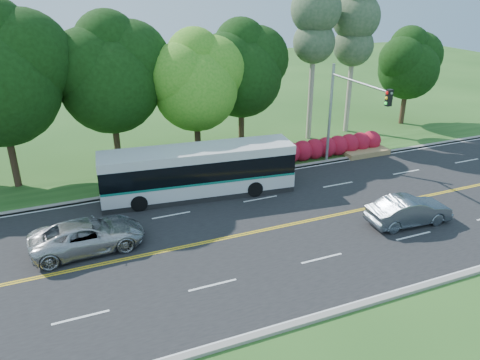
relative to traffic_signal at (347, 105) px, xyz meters
name	(u,v)px	position (x,y,z in m)	size (l,w,h in m)	color
ground	(296,224)	(-6.49, -5.40, -4.67)	(120.00, 120.00, 0.00)	#25501A
road	(296,223)	(-6.49, -5.40, -4.66)	(60.00, 14.00, 0.02)	black
curb_north	(244,175)	(-6.49, 1.75, -4.60)	(60.00, 0.30, 0.15)	gray
curb_south	(379,300)	(-6.49, -12.55, -4.60)	(60.00, 0.30, 0.15)	gray
grass_verge	(234,166)	(-6.49, 3.60, -4.62)	(60.00, 4.00, 0.10)	#25501A
lane_markings	(294,224)	(-6.59, -5.40, -4.65)	(57.60, 13.82, 0.00)	gold
tree_row	(145,68)	(-11.65, 6.73, 2.06)	(44.70, 9.10, 13.84)	#312015
bougainvillea_hedge	(329,148)	(0.69, 2.75, -3.95)	(9.50, 2.25, 1.50)	maroon
traffic_signal	(347,105)	(0.00, 0.00, 0.00)	(0.42, 6.10, 7.00)	#999DA2
transit_bus	(198,172)	(-10.25, 0.06, -3.16)	(11.73, 3.73, 3.02)	silver
sedan	(409,211)	(-0.89, -7.70, -3.89)	(1.61, 4.63, 1.52)	slate
suv	(88,235)	(-17.12, -3.81, -3.90)	(2.50, 5.42, 1.51)	#ACAEB1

